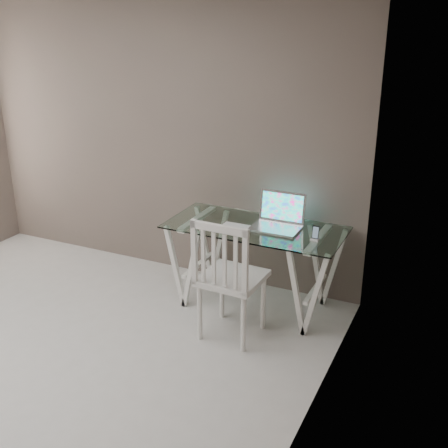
% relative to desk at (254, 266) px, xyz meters
% --- Properties ---
extents(desk, '(1.50, 0.70, 0.75)m').
position_rel_desk_xyz_m(desk, '(0.00, 0.00, 0.00)').
color(desk, silver).
rests_on(desk, ground).
extents(chair, '(0.48, 0.48, 1.02)m').
position_rel_desk_xyz_m(chair, '(0.02, -0.60, 0.18)').
color(chair, silver).
rests_on(chair, ground).
extents(laptop, '(0.40, 0.32, 0.28)m').
position_rel_desk_xyz_m(laptop, '(0.18, 0.08, 0.43)').
color(laptop, silver).
rests_on(laptop, desk).
extents(keyboard, '(0.25, 0.11, 0.01)m').
position_rel_desk_xyz_m(keyboard, '(-0.15, -0.06, 0.37)').
color(keyboard, silver).
rests_on(keyboard, desk).
extents(mouse, '(0.11, 0.06, 0.03)m').
position_rel_desk_xyz_m(mouse, '(-0.09, -0.25, 0.38)').
color(mouse, silver).
rests_on(mouse, desk).
extents(phone_dock, '(0.06, 0.06, 0.12)m').
position_rel_desk_xyz_m(phone_dock, '(0.54, -0.08, 0.40)').
color(phone_dock, white).
rests_on(phone_dock, desk).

